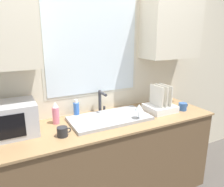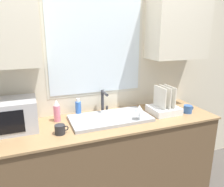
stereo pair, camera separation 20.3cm
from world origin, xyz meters
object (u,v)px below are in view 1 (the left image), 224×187
spray_bottle (56,113)px  dish_rack (160,105)px  soap_bottle (76,109)px  faucet (101,100)px  microwave (9,119)px  mug_near_sink (63,132)px  wine_glass (139,108)px

spray_bottle → dish_rack: bearing=-9.5°
spray_bottle → soap_bottle: size_ratio=1.17×
faucet → soap_bottle: bearing=179.2°
dish_rack → spray_bottle: dish_rack is taller
spray_bottle → faucet: bearing=7.4°
faucet → microwave: 0.90m
soap_bottle → mug_near_sink: size_ratio=1.56×
dish_rack → soap_bottle: 0.90m
soap_bottle → faucet: bearing=-0.8°
dish_rack → wine_glass: bearing=-160.2°
dish_rack → wine_glass: 0.39m
faucet → dish_rack: (0.59, -0.24, -0.07)m
wine_glass → microwave: bearing=167.1°
microwave → wine_glass: 1.14m
microwave → mug_near_sink: 0.45m
soap_bottle → mug_near_sink: bearing=-123.5°
faucet → mug_near_sink: bearing=-145.2°
dish_rack → mug_near_sink: bearing=-174.3°
soap_bottle → wine_glass: soap_bottle is taller
soap_bottle → wine_glass: size_ratio=1.06×
microwave → wine_glass: microwave is taller
dish_rack → soap_bottle: dish_rack is taller
dish_rack → spray_bottle: (-1.09, 0.18, 0.03)m
microwave → soap_bottle: microwave is taller
dish_rack → mug_near_sink: (-1.10, -0.11, -0.03)m
dish_rack → mug_near_sink: size_ratio=2.49×
microwave → spray_bottle: size_ratio=1.96×
soap_bottle → mug_near_sink: (-0.24, -0.36, -0.04)m
faucet → microwave: bearing=-172.3°
spray_bottle → soap_bottle: spray_bottle is taller
dish_rack → spray_bottle: bearing=170.5°
spray_bottle → soap_bottle: bearing=17.0°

